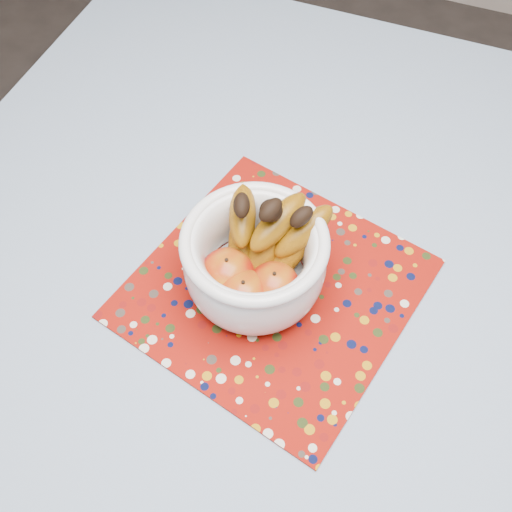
# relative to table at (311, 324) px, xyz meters

# --- Properties ---
(table) EXTENTS (1.20, 1.20, 0.75)m
(table) POSITION_rel_table_xyz_m (0.00, 0.00, 0.00)
(table) COLOR brown
(table) RESTS_ON ground
(tablecloth) EXTENTS (1.32, 1.32, 0.01)m
(tablecloth) POSITION_rel_table_xyz_m (0.00, 0.00, 0.08)
(tablecloth) COLOR #627FA4
(tablecloth) RESTS_ON table
(placemat) EXTENTS (0.44, 0.44, 0.00)m
(placemat) POSITION_rel_table_xyz_m (-0.06, -0.01, 0.09)
(placemat) COLOR maroon
(placemat) RESTS_ON tablecloth
(fruit_bowl) EXTENTS (0.22, 0.21, 0.17)m
(fruit_bowl) POSITION_rel_table_xyz_m (-0.08, -0.01, 0.16)
(fruit_bowl) COLOR white
(fruit_bowl) RESTS_ON placemat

